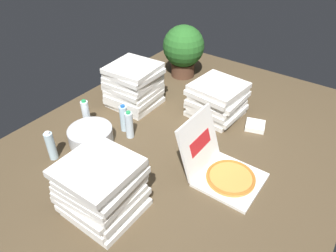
% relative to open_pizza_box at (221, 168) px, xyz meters
% --- Properties ---
extents(ground_plane, '(3.20, 2.40, 0.02)m').
position_rel_open_pizza_box_xyz_m(ground_plane, '(0.16, 0.43, -0.09)').
color(ground_plane, '#4C3D28').
extents(open_pizza_box, '(0.40, 0.53, 0.41)m').
position_rel_open_pizza_box_xyz_m(open_pizza_box, '(0.00, 0.00, 0.00)').
color(open_pizza_box, white).
rests_on(open_pizza_box, ground_plane).
extents(pizza_stack_right_near, '(0.44, 0.44, 0.39)m').
position_rel_open_pizza_box_xyz_m(pizza_stack_right_near, '(-0.66, 0.45, 0.11)').
color(pizza_stack_right_near, white).
rests_on(pizza_stack_right_near, ground_plane).
extents(pizza_stack_left_far, '(0.44, 0.44, 0.39)m').
position_rel_open_pizza_box_xyz_m(pizza_stack_left_far, '(0.37, 1.10, 0.11)').
color(pizza_stack_left_far, white).
rests_on(pizza_stack_left_far, ground_plane).
extents(pizza_stack_left_mid, '(0.45, 0.45, 0.30)m').
position_rel_open_pizza_box_xyz_m(pizza_stack_left_mid, '(0.66, 0.40, 0.07)').
color(pizza_stack_left_mid, white).
rests_on(pizza_stack_left_mid, ground_plane).
extents(ice_bucket, '(0.34, 0.34, 0.13)m').
position_rel_open_pizza_box_xyz_m(ice_bucket, '(-0.26, 1.00, -0.01)').
color(ice_bucket, '#B7BABF').
rests_on(ice_bucket, ground_plane).
extents(water_bottle_0, '(0.06, 0.06, 0.24)m').
position_rel_open_pizza_box_xyz_m(water_bottle_0, '(-0.55, 1.09, 0.04)').
color(water_bottle_0, silver).
rests_on(water_bottle_0, ground_plane).
extents(water_bottle_1, '(0.06, 0.06, 0.24)m').
position_rel_open_pizza_box_xyz_m(water_bottle_1, '(-0.12, 1.21, 0.04)').
color(water_bottle_1, white).
rests_on(water_bottle_1, ground_plane).
extents(water_bottle_2, '(0.06, 0.06, 0.24)m').
position_rel_open_pizza_box_xyz_m(water_bottle_2, '(-0.03, 0.80, 0.04)').
color(water_bottle_2, silver).
rests_on(water_bottle_2, ground_plane).
extents(water_bottle_3, '(0.06, 0.06, 0.24)m').
position_rel_open_pizza_box_xyz_m(water_bottle_3, '(0.01, 0.90, 0.04)').
color(water_bottle_3, silver).
rests_on(water_bottle_3, ground_plane).
extents(water_bottle_4, '(0.06, 0.06, 0.24)m').
position_rel_open_pizza_box_xyz_m(water_bottle_4, '(-0.39, 0.78, 0.04)').
color(water_bottle_4, white).
rests_on(water_bottle_4, ground_plane).
extents(potted_plant, '(0.43, 0.43, 0.54)m').
position_rel_open_pizza_box_xyz_m(potted_plant, '(1.12, 1.06, 0.22)').
color(potted_plant, '#513323').
rests_on(potted_plant, ground_plane).
extents(napkin_pile, '(0.19, 0.19, 0.04)m').
position_rel_open_pizza_box_xyz_m(napkin_pile, '(0.67, 0.03, -0.06)').
color(napkin_pile, white).
rests_on(napkin_pile, ground_plane).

